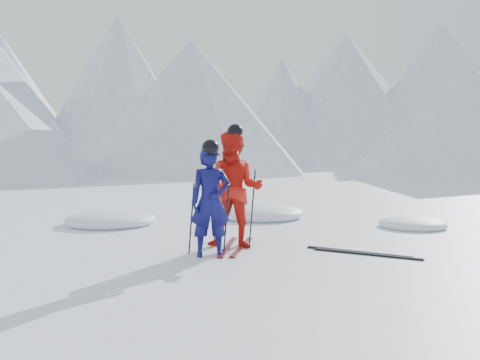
{
  "coord_description": "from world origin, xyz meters",
  "views": [
    {
      "loc": [
        -2.46,
        -8.49,
        1.65
      ],
      "look_at": [
        -2.01,
        0.5,
        1.1
      ],
      "focal_mm": 38.0,
      "sensor_mm": 36.0,
      "label": 1
    }
  ],
  "objects": [
    {
      "name": "ground",
      "position": [
        0.0,
        0.0,
        0.0
      ],
      "size": [
        160.0,
        160.0,
        0.0
      ],
      "primitive_type": "plane",
      "color": "white",
      "rests_on": "ground"
    },
    {
      "name": "mountain_range",
      "position": [
        5.71,
        35.31,
        6.72
      ],
      "size": [
        106.15,
        62.94,
        15.53
      ],
      "color": "#B2BCD1",
      "rests_on": "ground"
    },
    {
      "name": "skier_blue",
      "position": [
        -2.53,
        -0.73,
        0.84
      ],
      "size": [
        0.66,
        0.47,
        1.69
      ],
      "primitive_type": "imported",
      "rotation": [
        0.0,
        0.0,
        0.12
      ],
      "color": "#0D0D51",
      "rests_on": "ground"
    },
    {
      "name": "skier_red",
      "position": [
        -2.12,
        -0.08,
        0.98
      ],
      "size": [
        1.08,
        0.92,
        1.96
      ],
      "primitive_type": "imported",
      "rotation": [
        0.0,
        0.0,
        -0.2
      ],
      "color": "red",
      "rests_on": "ground"
    },
    {
      "name": "pole_blue_left",
      "position": [
        -2.83,
        -0.58,
        0.56
      ],
      "size": [
        0.11,
        0.08,
        1.12
      ],
      "primitive_type": "cylinder",
      "rotation": [
        0.05,
        0.08,
        0.0
      ],
      "color": "black",
      "rests_on": "ground"
    },
    {
      "name": "pole_blue_right",
      "position": [
        -2.28,
        -0.48,
        0.56
      ],
      "size": [
        0.11,
        0.07,
        1.12
      ],
      "primitive_type": "cylinder",
      "rotation": [
        -0.04,
        0.08,
        0.0
      ],
      "color": "black",
      "rests_on": "ground"
    },
    {
      "name": "pole_red_left",
      "position": [
        -2.42,
        0.17,
        0.65
      ],
      "size": [
        0.13,
        0.1,
        1.3
      ],
      "primitive_type": "cylinder",
      "rotation": [
        0.06,
        0.08,
        0.0
      ],
      "color": "black",
      "rests_on": "ground"
    },
    {
      "name": "pole_red_right",
      "position": [
        -1.82,
        0.07,
        0.65
      ],
      "size": [
        0.13,
        0.09,
        1.3
      ],
      "primitive_type": "cylinder",
      "rotation": [
        -0.05,
        0.08,
        0.0
      ],
      "color": "black",
      "rests_on": "ground"
    },
    {
      "name": "ski_worn_left",
      "position": [
        -2.24,
        -0.08,
        0.01
      ],
      "size": [
        0.37,
        1.69,
        0.03
      ],
      "primitive_type": "cube",
      "rotation": [
        0.0,
        0.0,
        -0.17
      ],
      "color": "black",
      "rests_on": "ground"
    },
    {
      "name": "ski_worn_right",
      "position": [
        -2.0,
        -0.08,
        0.01
      ],
      "size": [
        0.49,
        1.67,
        0.03
      ],
      "primitive_type": "cube",
      "rotation": [
        0.0,
        0.0,
        -0.24
      ],
      "color": "black",
      "rests_on": "ground"
    },
    {
      "name": "ski_loose_a",
      "position": [
        -0.19,
        -0.62,
        0.01
      ],
      "size": [
        1.47,
        1.01,
        0.03
      ],
      "primitive_type": "cube",
      "rotation": [
        0.0,
        0.0,
        0.99
      ],
      "color": "black",
      "rests_on": "ground"
    },
    {
      "name": "ski_loose_b",
      "position": [
        -0.09,
        -0.77,
        0.01
      ],
      "size": [
        1.5,
        0.96,
        0.03
      ],
      "primitive_type": "cube",
      "rotation": [
        0.0,
        0.0,
        1.02
      ],
      "color": "black",
      "rests_on": "ground"
    },
    {
      "name": "snow_lumps",
      "position": [
        -2.21,
        3.06,
        0.0
      ],
      "size": [
        8.14,
        3.48,
        0.47
      ],
      "color": "white",
      "rests_on": "ground"
    }
  ]
}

